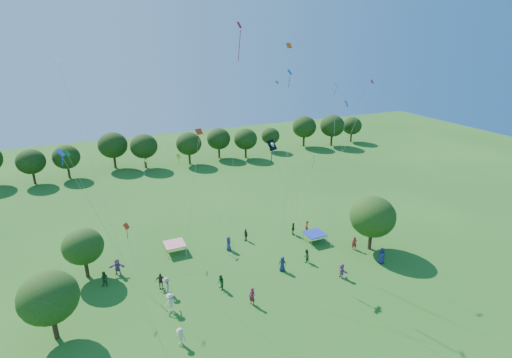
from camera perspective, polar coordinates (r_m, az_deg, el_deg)
The scene contains 39 objects.
near_tree_west at distance 36.21m, azimuth -27.51°, elevation -14.80°, with size 4.59×4.59×5.97m.
near_tree_north at distance 43.40m, azimuth -23.49°, elevation -8.82°, with size 3.98×3.98×5.28m.
near_tree_east at distance 46.41m, azimuth 16.33°, elevation -5.18°, with size 5.07×5.07×6.35m.
treeline at distance 75.43m, azimuth -14.27°, elevation 4.78°, with size 88.01×8.77×6.77m.
tent_red_stripe at distance 46.22m, azimuth -11.57°, elevation -9.07°, with size 2.20×2.20×1.10m.
tent_blue at distance 47.95m, azimuth 8.38°, elevation -7.72°, with size 2.20×2.20×1.10m.
crowd_person_0 at distance 45.42m, azimuth 17.53°, elevation -10.41°, with size 0.89×0.48×1.80m, color navy.
crowd_person_1 at distance 47.27m, azimuth 13.88°, elevation -8.91°, with size 0.59×0.38×1.58m, color maroon.
crowd_person_2 at distance 43.95m, azimuth 7.17°, elevation -10.83°, with size 0.76×0.41×1.54m, color #235022.
crowd_person_3 at distance 37.67m, azimuth -12.13°, elevation -16.84°, with size 1.17×0.52×1.79m, color beige.
crowd_person_4 at distance 49.26m, azimuth 5.33°, elevation -7.10°, with size 0.94×0.43×1.60m, color #37332C.
crowd_person_5 at distance 43.95m, azimuth -19.20°, elevation -11.76°, with size 1.63×0.58×1.74m, color #86518C.
crowd_person_6 at distance 42.25m, azimuth 3.79°, elevation -12.00°, with size 0.81×0.44×1.65m, color #1A284E.
crowd_person_7 at distance 37.61m, azimuth -0.55°, elevation -16.43°, with size 0.65×0.42×1.73m, color maroon.
crowd_person_8 at distance 39.61m, azimuth -5.07°, elevation -14.53°, with size 0.78×0.42×1.58m, color #235324.
crowd_person_9 at distance 34.35m, azimuth -10.77°, elevation -21.22°, with size 1.00×0.45×1.54m, color beige.
crowd_person_10 at distance 40.68m, azimuth -13.49°, elevation -13.97°, with size 0.98×0.44×1.67m, color #413634.
crowd_person_11 at distance 42.05m, azimuth 12.17°, elevation -12.68°, with size 1.48×0.53×1.59m, color #9D5B8F.
crowd_person_12 at distance 45.89m, azimuth -3.93°, elevation -9.18°, with size 0.83×0.45×1.68m, color navy.
crowd_person_13 at distance 49.67m, azimuth 7.24°, elevation -6.85°, with size 0.64×0.41×1.72m, color maroon.
crowd_person_14 at distance 42.54m, azimuth -20.80°, elevation -13.23°, with size 0.79×0.43×1.61m, color #224D21.
crowd_person_15 at distance 39.72m, azimuth -12.65°, elevation -14.70°, with size 1.18×0.53×1.81m, color #A29882.
crowd_person_16 at distance 47.80m, azimuth -1.49°, elevation -7.98°, with size 0.88×0.40×1.50m, color #39322D.
pirate_kite at distance 40.09m, azimuth 2.46°, elevation 4.47°, with size 2.86×6.37×11.88m.
red_high_kite at distance 40.58m, azimuth -2.71°, elevation 14.51°, with size 4.42×6.59×23.00m.
small_kite_0 at distance 39.67m, azimuth -17.91°, elevation -7.11°, with size 0.70×0.89×5.23m.
small_kite_1 at distance 38.93m, azimuth 11.18°, elevation 8.07°, with size 0.67×1.69×17.71m.
small_kite_2 at distance 47.92m, azimuth -9.97°, elevation 1.52°, with size 4.62×3.52×8.61m.
small_kite_3 at distance 41.33m, azimuth -23.92°, elevation 0.22°, with size 3.60×2.79×11.66m.
small_kite_4 at distance 33.56m, azimuth -24.12°, elevation -0.41°, with size 4.41×4.65×14.09m.
small_kite_5 at distance 52.72m, azimuth 7.93°, elevation 1.48°, with size 3.96×3.50×6.77m.
small_kite_6 at distance 43.61m, azimuth -24.53°, elevation 8.76°, with size 3.59×8.53×19.79m.
small_kite_7 at distance 38.17m, azimuth 12.32°, elevation 5.81°, with size 0.64×1.38×16.29m.
small_kite_8 at distance 34.30m, azimuth -8.60°, elevation 2.06°, with size 2.07×1.87×14.56m.
small_kite_9 at distance 45.59m, azimuth 5.06°, elevation 12.52°, with size 2.31×0.45×20.98m.
small_kite_10 at distance 45.53m, azimuth -15.77°, elevation 0.60°, with size 3.99×7.04×8.85m.
small_kite_11 at distance 51.25m, azimuth 3.95°, elevation 7.72°, with size 0.50×7.04×16.23m.
small_kite_12 at distance 36.40m, azimuth 4.58°, elevation 7.71°, with size 0.98×1.79×19.05m.
small_kite_13 at distance 45.31m, azimuth 13.76°, elevation 7.35°, with size 4.41×3.62×17.41m.
Camera 1 is at (-13.69, -16.53, 23.28)m, focal length 28.00 mm.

